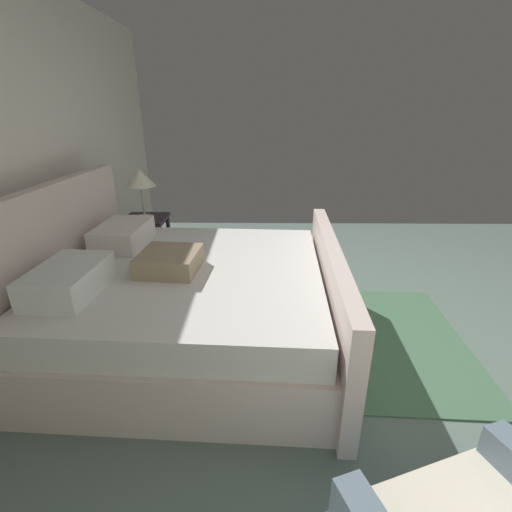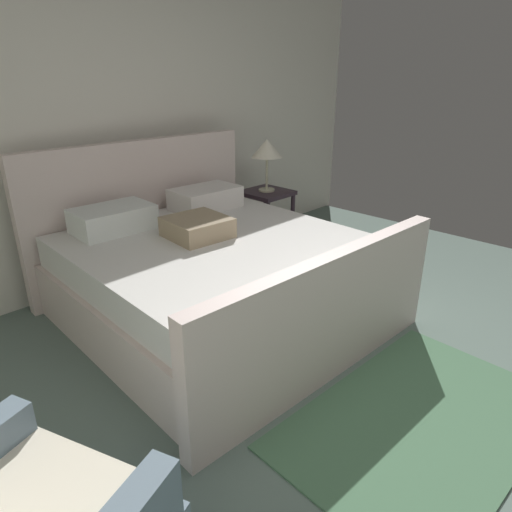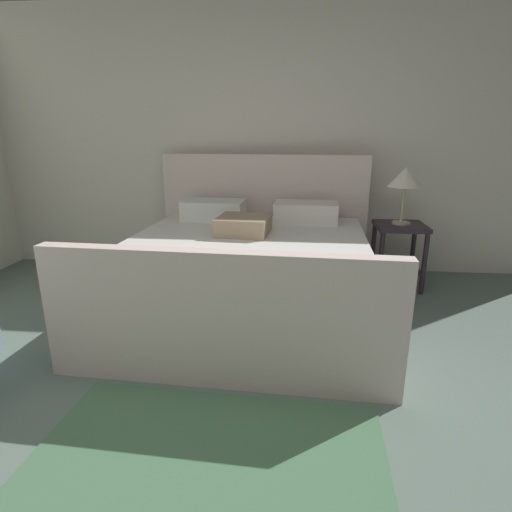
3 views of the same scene
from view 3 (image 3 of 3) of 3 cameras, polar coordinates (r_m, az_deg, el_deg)
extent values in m
cube|color=slate|center=(1.94, -2.58, -29.37)|extent=(5.81, 5.78, 0.02)
cube|color=silver|center=(4.29, 2.83, 15.63)|extent=(5.93, 0.12, 2.62)
cube|color=beige|center=(3.26, -1.18, -4.66)|extent=(1.99, 2.00, 0.40)
cube|color=beige|center=(4.11, 1.09, 5.64)|extent=(2.02, 0.20, 1.20)
cube|color=beige|center=(2.28, -5.39, -9.02)|extent=(2.02, 0.20, 0.80)
cube|color=silver|center=(3.16, -1.21, 0.58)|extent=(1.91, 1.94, 0.22)
cube|color=silver|center=(3.85, -5.88, 6.45)|extent=(0.58, 0.39, 0.18)
cube|color=silver|center=(3.74, 7.00, 6.10)|extent=(0.58, 0.39, 0.18)
cube|color=gray|center=(3.26, -1.75, 4.34)|extent=(0.43, 0.43, 0.14)
cube|color=#30232D|center=(3.96, 19.56, 3.96)|extent=(0.44, 0.44, 0.04)
cube|color=#30232D|center=(4.06, 19.02, -1.55)|extent=(0.40, 0.40, 0.02)
cylinder|color=#30232D|center=(3.82, 17.02, -0.94)|extent=(0.04, 0.04, 0.56)
cylinder|color=#30232D|center=(3.91, 22.48, -1.07)|extent=(0.04, 0.04, 0.56)
cylinder|color=#30232D|center=(4.17, 16.04, 0.62)|extent=(0.04, 0.04, 0.56)
cylinder|color=#30232D|center=(4.26, 21.06, 0.47)|extent=(0.04, 0.04, 0.56)
cylinder|color=#B7B293|center=(3.96, 19.60, 4.38)|extent=(0.16, 0.16, 0.02)
cylinder|color=#B7B293|center=(3.93, 19.84, 6.78)|extent=(0.02, 0.02, 0.32)
cone|color=silver|center=(3.90, 20.20, 10.32)|extent=(0.31, 0.31, 0.17)
cube|color=#486F50|center=(2.01, -6.96, -26.72)|extent=(1.63, 1.06, 0.01)
camera|label=1|loc=(3.75, -44.37, 17.20)|focal=25.52mm
camera|label=2|loc=(2.47, -70.23, 14.19)|focal=32.02mm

